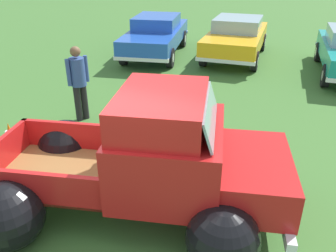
{
  "coord_description": "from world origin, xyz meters",
  "views": [
    {
      "loc": [
        2.37,
        -3.63,
        3.55
      ],
      "look_at": [
        0.0,
        1.5,
        0.72
      ],
      "focal_mm": 37.33,
      "sensor_mm": 36.0,
      "label": 1
    }
  ],
  "objects_px": {
    "show_car_0": "(156,34)",
    "spectator_0": "(78,79)",
    "lane_cone_0": "(11,138)",
    "vintage_pickup_truck": "(151,168)",
    "show_car_1": "(236,36)"
  },
  "relations": [
    {
      "from": "vintage_pickup_truck",
      "to": "lane_cone_0",
      "type": "height_order",
      "value": "vintage_pickup_truck"
    },
    {
      "from": "vintage_pickup_truck",
      "to": "show_car_1",
      "type": "relative_size",
      "value": 1.09
    },
    {
      "from": "lane_cone_0",
      "to": "vintage_pickup_truck",
      "type": "bearing_deg",
      "value": -6.88
    },
    {
      "from": "spectator_0",
      "to": "lane_cone_0",
      "type": "height_order",
      "value": "spectator_0"
    },
    {
      "from": "show_car_0",
      "to": "lane_cone_0",
      "type": "xyz_separation_m",
      "value": [
        0.69,
        -7.71,
        -0.47
      ]
    },
    {
      "from": "show_car_0",
      "to": "lane_cone_0",
      "type": "height_order",
      "value": "show_car_0"
    },
    {
      "from": "show_car_0",
      "to": "spectator_0",
      "type": "xyz_separation_m",
      "value": [
        1.0,
        -5.9,
        0.2
      ]
    },
    {
      "from": "spectator_0",
      "to": "show_car_1",
      "type": "bearing_deg",
      "value": 98.3
    },
    {
      "from": "spectator_0",
      "to": "show_car_0",
      "type": "bearing_deg",
      "value": 123.16
    },
    {
      "from": "spectator_0",
      "to": "lane_cone_0",
      "type": "bearing_deg",
      "value": -76.27
    },
    {
      "from": "show_car_0",
      "to": "lane_cone_0",
      "type": "relative_size",
      "value": 7.85
    },
    {
      "from": "lane_cone_0",
      "to": "show_car_0",
      "type": "bearing_deg",
      "value": 95.08
    },
    {
      "from": "show_car_0",
      "to": "vintage_pickup_truck",
      "type": "bearing_deg",
      "value": 11.82
    },
    {
      "from": "show_car_0",
      "to": "spectator_0",
      "type": "distance_m",
      "value": 5.99
    },
    {
      "from": "show_car_0",
      "to": "show_car_1",
      "type": "xyz_separation_m",
      "value": [
        2.84,
        0.87,
        0.0
      ]
    }
  ]
}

